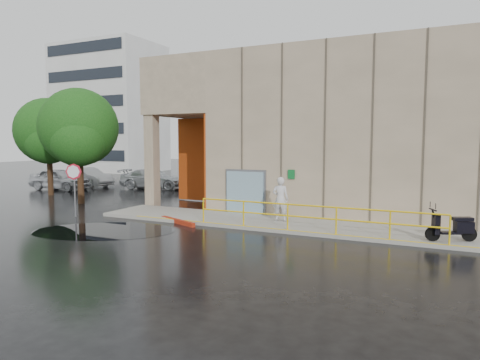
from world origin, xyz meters
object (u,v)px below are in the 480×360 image
object	(u,v)px
stop_sign	(74,178)
car_b	(87,177)
person	(280,199)
car_a	(60,179)
scooter	(452,219)
tree_near	(79,130)
red_curb	(178,221)
tree_far	(48,133)
car_c	(154,179)

from	to	relation	value
stop_sign	car_b	world-z (taller)	stop_sign
person	car_a	distance (m)	20.12
person	stop_sign	bearing A→B (deg)	5.52
scooter	stop_sign	bearing A→B (deg)	161.00
car_a	tree_near	xyz separation A→B (m)	(6.95, -4.71, 3.42)
scooter	car_b	xyz separation A→B (m)	(-25.88, 9.14, -0.18)
scooter	stop_sign	size ratio (longest dim) A/B	0.70
red_curb	tree_far	size ratio (longest dim) A/B	0.37
stop_sign	car_c	world-z (taller)	stop_sign
person	tree_far	bearing A→B (deg)	-18.33
tree_near	stop_sign	bearing A→B (deg)	-47.85
red_curb	tree_far	world-z (taller)	tree_far
car_b	stop_sign	bearing A→B (deg)	-130.10
car_b	tree_near	world-z (taller)	tree_near
car_a	tree_far	xyz separation A→B (m)	(2.10, -2.63, 3.31)
stop_sign	tree_far	world-z (taller)	tree_far
stop_sign	tree_near	distance (m)	4.94
tree_near	person	bearing A→B (deg)	-3.54
scooter	tree_far	world-z (taller)	tree_far
car_c	tree_far	xyz separation A→B (m)	(-3.78, -6.19, 3.37)
car_c	tree_far	distance (m)	7.99
tree_near	car_a	bearing A→B (deg)	145.85
person	car_b	xyz separation A→B (m)	(-19.21, 8.08, -0.36)
car_a	car_b	distance (m)	2.61
car_c	tree_near	world-z (taller)	tree_near
tree_far	car_a	bearing A→B (deg)	128.61
stop_sign	tree_far	xyz separation A→B (m)	(-7.76, 5.30, 2.25)
red_curb	tree_near	size ratio (longest dim) A/B	0.36
tree_near	car_b	bearing A→B (deg)	132.92
red_curb	car_a	size ratio (longest dim) A/B	0.51
red_curb	tree_near	distance (m)	9.58
car_b	tree_near	xyz separation A→B (m)	(6.80, -7.31, 3.47)
car_c	tree_near	xyz separation A→B (m)	(1.07, -8.27, 3.48)
car_a	car_c	xyz separation A→B (m)	(5.88, 3.56, -0.06)
car_c	tree_far	bearing A→B (deg)	136.10
car_a	red_curb	bearing A→B (deg)	-118.92
stop_sign	red_curb	bearing A→B (deg)	6.65
stop_sign	car_b	xyz separation A→B (m)	(-9.71, 10.53, -1.11)
red_curb	car_b	world-z (taller)	car_b
car_c	tree_near	size ratio (longest dim) A/B	0.77
stop_sign	car_b	distance (m)	14.37
car_b	tree_near	bearing A→B (deg)	-129.87
tree_near	scooter	bearing A→B (deg)	-5.47
scooter	car_b	world-z (taller)	scooter
person	tree_near	world-z (taller)	tree_near
red_curb	tree_near	xyz separation A→B (m)	(-8.27, 2.51, 4.13)
stop_sign	car_a	world-z (taller)	stop_sign
scooter	car_c	bearing A→B (deg)	129.45
red_curb	car_a	distance (m)	16.86
car_a	person	bearing A→B (deg)	-109.33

